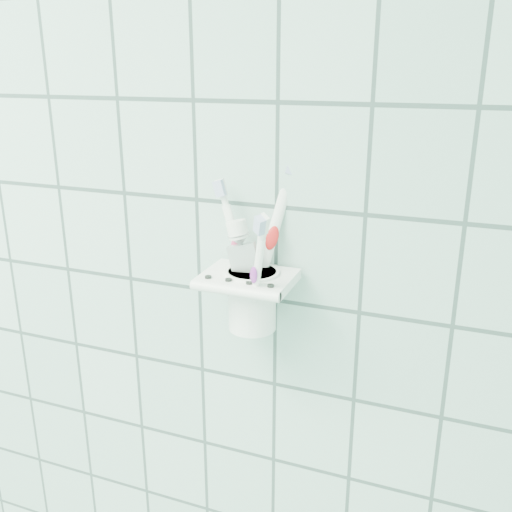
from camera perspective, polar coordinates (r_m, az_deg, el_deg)
The scene contains 6 objects.
holder_bracket at distance 0.72m, azimuth -0.75°, elevation -2.38°, with size 0.11×0.10×0.04m.
cup at distance 0.73m, azimuth -0.38°, elevation -4.11°, with size 0.07×0.07×0.08m.
toothbrush_pink at distance 0.72m, azimuth 0.06°, elevation 0.56°, with size 0.06×0.02×0.19m.
toothbrush_blue at distance 0.71m, azimuth -0.83°, elevation 1.68°, with size 0.05×0.07×0.22m.
toothbrush_orange at distance 0.70m, azimuth -0.59°, elevation -0.09°, with size 0.05×0.07×0.18m.
toothpaste_tube at distance 0.71m, azimuth 0.30°, elevation -1.04°, with size 0.06×0.03×0.15m.
Camera 1 is at (0.91, 0.53, 1.55)m, focal length 40.00 mm.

